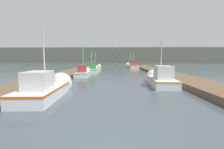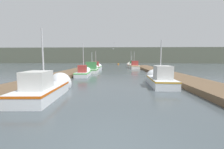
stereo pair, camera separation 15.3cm
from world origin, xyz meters
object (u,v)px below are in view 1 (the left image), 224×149
object	(u,v)px
fishing_boat_5	(133,66)
fishing_boat_6	(131,65)
fishing_boat_1	(160,79)
fishing_boat_2	(84,73)
seagull_1	(115,43)
fishing_boat_0	(48,88)
fishing_boat_4	(95,67)
channel_buoy	(117,64)
fishing_boat_7	(130,65)
mooring_piling_1	(92,66)
seagull_lead	(112,49)
mooring_piling_0	(132,63)
fishing_boat_3	(92,69)

from	to	relation	value
fishing_boat_5	fishing_boat_6	bearing A→B (deg)	89.36
fishing_boat_1	fishing_boat_2	world-z (taller)	fishing_boat_2
seagull_1	fishing_boat_0	bearing A→B (deg)	-131.86
fishing_boat_4	channel_buoy	distance (m)	23.31
fishing_boat_7	channel_buoy	size ratio (longest dim) A/B	4.24
fishing_boat_6	mooring_piling_1	xyz separation A→B (m)	(-8.09, -7.48, 0.23)
fishing_boat_6	seagull_lead	size ratio (longest dim) A/B	10.60
fishing_boat_1	mooring_piling_0	world-z (taller)	fishing_boat_1
fishing_boat_7	seagull_1	bearing A→B (deg)	-97.84
mooring_piling_1	fishing_boat_0	bearing A→B (deg)	-87.54
fishing_boat_3	fishing_boat_7	size ratio (longest dim) A/B	1.01
seagull_lead	fishing_boat_3	bearing A→B (deg)	-166.39
fishing_boat_7	mooring_piling_0	size ratio (longest dim) A/B	4.34
fishing_boat_1	channel_buoy	bearing A→B (deg)	97.75
mooring_piling_0	seagull_1	world-z (taller)	seagull_1
fishing_boat_4	fishing_boat_7	world-z (taller)	fishing_boat_7
fishing_boat_1	fishing_boat_2	bearing A→B (deg)	143.76
fishing_boat_7	fishing_boat_6	bearing A→B (deg)	-88.40
fishing_boat_3	fishing_boat_4	distance (m)	4.73
fishing_boat_2	fishing_boat_5	size ratio (longest dim) A/B	0.94
fishing_boat_3	seagull_lead	world-z (taller)	seagull_lead
fishing_boat_2	fishing_boat_5	xyz separation A→B (m)	(7.50, 13.76, 0.12)
mooring_piling_0	fishing_boat_6	bearing A→B (deg)	-96.86
fishing_boat_1	seagull_1	bearing A→B (deg)	110.41
seagull_lead	fishing_boat_0	bearing A→B (deg)	-148.49
fishing_boat_7	seagull_1	size ratio (longest dim) A/B	8.74
fishing_boat_6	mooring_piling_1	size ratio (longest dim) A/B	3.90
mooring_piling_0	channel_buoy	world-z (taller)	mooring_piling_0
fishing_boat_0	fishing_boat_7	world-z (taller)	fishing_boat_7
fishing_boat_7	mooring_piling_0	world-z (taller)	fishing_boat_7
fishing_boat_7	seagull_lead	bearing A→B (deg)	-104.40
fishing_boat_1	fishing_boat_4	world-z (taller)	fishing_boat_1
fishing_boat_3	fishing_boat_5	size ratio (longest dim) A/B	0.96
fishing_boat_7	seagull_1	xyz separation A→B (m)	(-3.92, -17.36, 4.06)
fishing_boat_0	fishing_boat_5	distance (m)	24.75
fishing_boat_4	fishing_boat_7	xyz separation A→B (m)	(7.51, 13.93, -0.04)
fishing_boat_0	fishing_boat_4	distance (m)	19.08
fishing_boat_6	seagull_lead	world-z (taller)	seagull_lead
fishing_boat_5	fishing_boat_1	bearing A→B (deg)	-92.31
fishing_boat_3	fishing_boat_5	distance (m)	11.79
seagull_1	fishing_boat_7	bearing A→B (deg)	48.17
fishing_boat_0	fishing_boat_5	xyz separation A→B (m)	(7.32, 23.64, 0.06)
fishing_boat_7	fishing_boat_5	bearing A→B (deg)	-85.98
mooring_piling_0	fishing_boat_1	bearing A→B (deg)	-91.99
fishing_boat_5	mooring_piling_1	bearing A→B (deg)	-163.33
fishing_boat_0	fishing_boat_5	bearing A→B (deg)	69.72
fishing_boat_2	seagull_1	bearing A→B (deg)	53.51
fishing_boat_6	fishing_boat_7	distance (m)	4.70
channel_buoy	fishing_boat_3	bearing A→B (deg)	-98.15
fishing_boat_1	fishing_boat_4	bearing A→B (deg)	118.52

